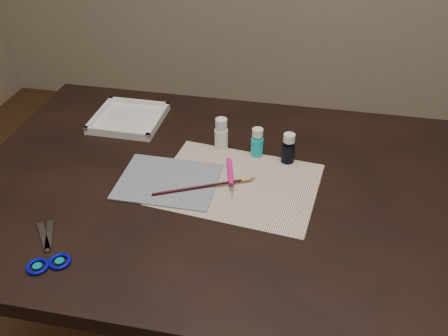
% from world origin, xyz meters
% --- Properties ---
extents(table, '(1.30, 0.90, 0.75)m').
position_xyz_m(table, '(0.00, 0.00, 0.38)').
color(table, black).
rests_on(table, ground).
extents(paper, '(0.42, 0.34, 0.00)m').
position_xyz_m(paper, '(0.03, 0.01, 0.75)').
color(paper, white).
rests_on(paper, table).
extents(canvas, '(0.24, 0.20, 0.00)m').
position_xyz_m(canvas, '(-0.14, -0.02, 0.75)').
color(canvas, '#14233E').
rests_on(canvas, paper).
extents(paint_bottle_white, '(0.04, 0.04, 0.09)m').
position_xyz_m(paint_bottle_white, '(-0.04, 0.16, 0.79)').
color(paint_bottle_white, white).
rests_on(paint_bottle_white, table).
extents(paint_bottle_cyan, '(0.04, 0.04, 0.08)m').
position_xyz_m(paint_bottle_cyan, '(0.06, 0.15, 0.79)').
color(paint_bottle_cyan, '#14C0C9').
rests_on(paint_bottle_cyan, table).
extents(paint_bottle_navy, '(0.04, 0.04, 0.08)m').
position_xyz_m(paint_bottle_navy, '(0.15, 0.13, 0.79)').
color(paint_bottle_navy, black).
rests_on(paint_bottle_navy, table).
extents(paintbrush, '(0.24, 0.13, 0.01)m').
position_xyz_m(paintbrush, '(-0.04, -0.03, 0.76)').
color(paintbrush, black).
rests_on(paintbrush, canvas).
extents(craft_knife, '(0.05, 0.16, 0.01)m').
position_xyz_m(craft_knife, '(0.01, 0.02, 0.76)').
color(craft_knife, '#FF1791').
rests_on(craft_knife, paper).
extents(scissors, '(0.18, 0.20, 0.01)m').
position_xyz_m(scissors, '(-0.33, -0.30, 0.75)').
color(scissors, silver).
rests_on(scissors, table).
extents(palette_tray, '(0.20, 0.20, 0.02)m').
position_xyz_m(palette_tray, '(-0.34, 0.25, 0.76)').
color(palette_tray, white).
rests_on(palette_tray, table).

